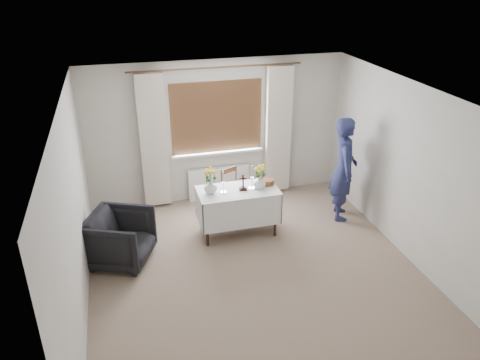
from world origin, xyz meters
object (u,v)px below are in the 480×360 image
(wooden_chair, at_px, (235,191))
(person, at_px, (344,169))
(wooden_cross, at_px, (243,182))
(flower_vase_left, at_px, (211,187))
(armchair, at_px, (120,238))
(flower_vase_right, at_px, (260,182))
(altar_table, at_px, (238,212))

(wooden_chair, xyz_separation_m, person, (1.68, -0.60, 0.48))
(person, height_order, wooden_cross, person)
(flower_vase_left, bearing_deg, armchair, -166.98)
(flower_vase_left, relative_size, flower_vase_right, 1.04)
(person, distance_m, flower_vase_right, 1.47)
(flower_vase_right, bearing_deg, person, 4.19)
(person, bearing_deg, altar_table, 111.20)
(wooden_cross, bearing_deg, wooden_chair, 96.97)
(flower_vase_left, xyz_separation_m, flower_vase_right, (0.76, -0.03, -0.00))
(wooden_cross, bearing_deg, altar_table, 179.52)
(armchair, bearing_deg, altar_table, -56.38)
(armchair, relative_size, person, 0.48)
(armchair, distance_m, person, 3.67)
(wooden_chair, relative_size, flower_vase_left, 3.74)
(armchair, distance_m, flower_vase_right, 2.22)
(wooden_chair, relative_size, wooden_cross, 3.00)
(armchair, distance_m, flower_vase_left, 1.50)
(wooden_cross, bearing_deg, person, 13.88)
(flower_vase_left, bearing_deg, wooden_chair, 51.03)
(armchair, height_order, flower_vase_left, flower_vase_left)
(armchair, height_order, wooden_cross, wooden_cross)
(altar_table, xyz_separation_m, wooden_chair, (0.12, 0.68, 0.01))
(wooden_cross, height_order, flower_vase_left, wooden_cross)
(wooden_chair, bearing_deg, flower_vase_left, -153.27)
(armchair, relative_size, flower_vase_left, 4.00)
(flower_vase_left, bearing_deg, wooden_cross, -2.70)
(altar_table, relative_size, wooden_chair, 1.58)
(altar_table, xyz_separation_m, wooden_cross, (0.08, -0.02, 0.51))
(altar_table, height_order, flower_vase_left, flower_vase_left)
(wooden_cross, xyz_separation_m, flower_vase_left, (-0.50, 0.02, -0.03))
(flower_vase_left, height_order, flower_vase_right, flower_vase_left)
(altar_table, height_order, armchair, same)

